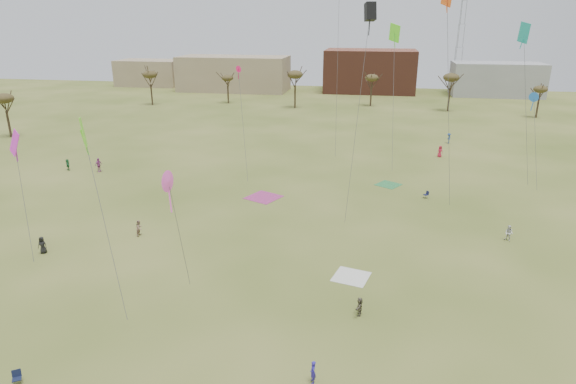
% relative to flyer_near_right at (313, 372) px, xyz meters
% --- Properties ---
extents(ground, '(260.00, 260.00, 0.00)m').
position_rel_flyer_near_right_xyz_m(ground, '(-4.72, 5.87, -0.73)').
color(ground, '#43551A').
rests_on(ground, ground).
extents(flyer_near_right, '(0.48, 0.60, 1.45)m').
position_rel_flyer_near_right_xyz_m(flyer_near_right, '(0.00, 0.00, 0.00)').
color(flyer_near_right, '#2D2199').
rests_on(flyer_near_right, ground).
extents(spectator_fore_b, '(0.67, 0.83, 1.61)m').
position_rel_flyer_near_right_xyz_m(spectator_fore_b, '(-19.72, 17.74, 0.08)').
color(spectator_fore_b, '#A07C66').
rests_on(spectator_fore_b, ground).
extents(spectator_fore_c, '(0.60, 1.37, 1.43)m').
position_rel_flyer_near_right_xyz_m(spectator_fore_c, '(2.42, 7.59, -0.01)').
color(spectator_fore_c, brown).
rests_on(spectator_fore_c, ground).
extents(flyer_mid_a, '(0.87, 0.64, 1.63)m').
position_rel_flyer_near_right_xyz_m(flyer_mid_a, '(-26.70, 12.52, 0.09)').
color(flyer_mid_a, black).
rests_on(flyer_mid_a, ground).
extents(spectator_mid_d, '(0.83, 1.25, 1.98)m').
position_rel_flyer_near_right_xyz_m(spectator_mid_d, '(-35.30, 36.93, 0.26)').
color(spectator_mid_d, '#A24391').
rests_on(spectator_mid_d, ground).
extents(spectator_mid_e, '(0.97, 0.95, 1.57)m').
position_rel_flyer_near_right_xyz_m(spectator_mid_e, '(16.15, 22.98, 0.06)').
color(spectator_mid_e, silver).
rests_on(spectator_mid_e, ground).
extents(flyer_far_a, '(1.22, 1.49, 1.59)m').
position_rel_flyer_near_right_xyz_m(flyer_far_a, '(-40.11, 36.94, 0.07)').
color(flyer_far_a, '#236A38').
rests_on(flyer_far_a, ground).
extents(flyer_far_b, '(1.04, 0.90, 1.80)m').
position_rel_flyer_near_right_xyz_m(flyer_far_b, '(12.96, 53.63, 0.17)').
color(flyer_far_b, '#BA1F3C').
rests_on(flyer_far_b, ground).
extents(flyer_far_c, '(0.76, 1.20, 1.77)m').
position_rel_flyer_near_right_xyz_m(flyer_far_c, '(15.43, 63.17, 0.16)').
color(flyer_far_c, navy).
rests_on(flyer_far_c, ground).
extents(blanket_cream, '(3.40, 3.40, 0.03)m').
position_rel_flyer_near_right_xyz_m(blanket_cream, '(1.52, 13.10, -0.72)').
color(blanket_cream, white).
rests_on(blanket_cream, ground).
extents(blanket_plum, '(4.83, 4.83, 0.03)m').
position_rel_flyer_near_right_xyz_m(blanket_plum, '(-10.06, 30.72, -0.72)').
color(blanket_plum, '#A83376').
rests_on(blanket_plum, ground).
extents(blanket_olive, '(3.78, 3.78, 0.03)m').
position_rel_flyer_near_right_xyz_m(blanket_olive, '(4.90, 38.28, -0.72)').
color(blanket_olive, '#2E8042').
rests_on(blanket_olive, ground).
extents(camp_chair_left, '(0.72, 0.73, 0.87)m').
position_rel_flyer_near_right_xyz_m(camp_chair_left, '(-17.15, -3.28, -0.47)').
color(camp_chair_left, '#121932').
rests_on(camp_chair_left, ground).
extents(camp_chair_right, '(0.72, 0.71, 0.87)m').
position_rel_flyer_near_right_xyz_m(camp_chair_right, '(9.27, 33.95, -0.47)').
color(camp_chair_right, '#141737').
rests_on(camp_chair_right, ground).
extents(kites_aloft, '(56.19, 59.67, 25.37)m').
position_rel_flyer_near_right_xyz_m(kites_aloft, '(-1.55, 30.07, 18.48)').
color(kites_aloft, red).
rests_on(kites_aloft, ground).
extents(tree_line, '(117.44, 49.32, 8.91)m').
position_rel_flyer_near_right_xyz_m(tree_line, '(-7.57, 84.99, 6.36)').
color(tree_line, '#3A2B1E').
rests_on(tree_line, ground).
extents(building_tan, '(32.00, 14.00, 10.00)m').
position_rel_flyer_near_right_xyz_m(building_tan, '(-39.72, 120.87, 4.27)').
color(building_tan, '#937F60').
rests_on(building_tan, ground).
extents(building_brick, '(26.00, 16.00, 12.00)m').
position_rel_flyer_near_right_xyz_m(building_brick, '(0.28, 125.87, 5.27)').
color(building_brick, brown).
rests_on(building_brick, ground).
extents(building_grey, '(24.00, 12.00, 9.00)m').
position_rel_flyer_near_right_xyz_m(building_grey, '(35.28, 123.87, 3.77)').
color(building_grey, gray).
rests_on(building_grey, ground).
extents(building_tan_west, '(20.00, 12.00, 8.00)m').
position_rel_flyer_near_right_xyz_m(building_tan_west, '(-69.72, 127.87, 3.27)').
color(building_tan_west, '#937F60').
rests_on(building_tan_west, ground).
extents(radio_tower, '(1.51, 1.72, 41.00)m').
position_rel_flyer_near_right_xyz_m(radio_tower, '(25.28, 130.87, 18.48)').
color(radio_tower, '#9EA3A8').
rests_on(radio_tower, ground).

